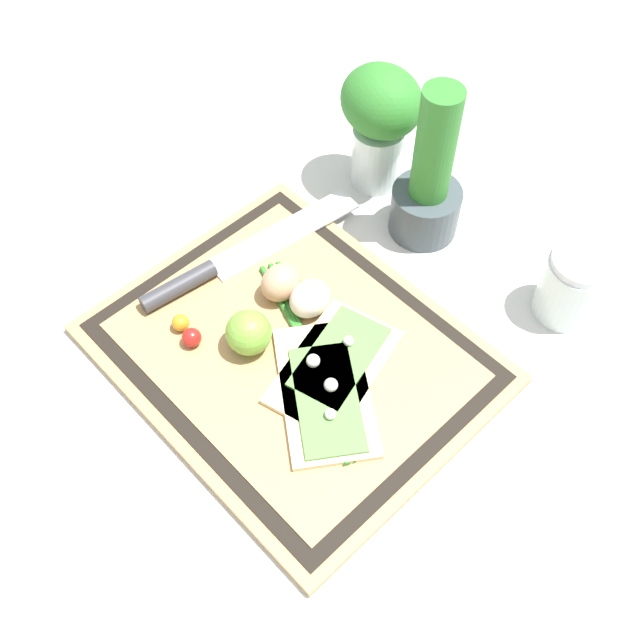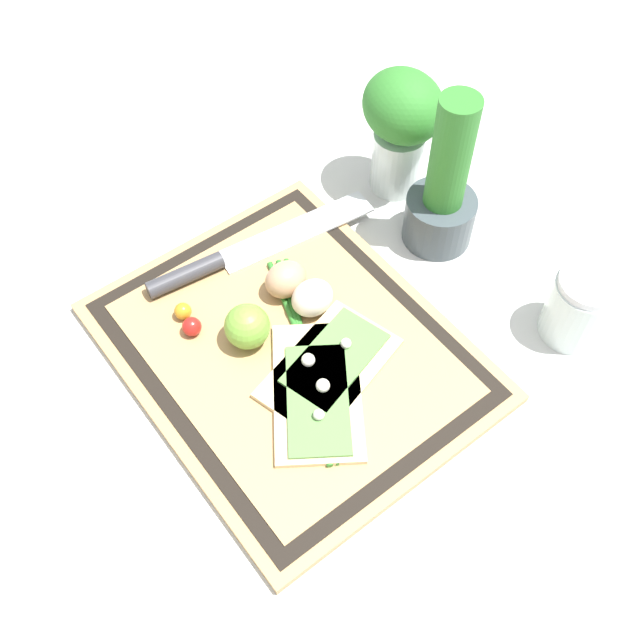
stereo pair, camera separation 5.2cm
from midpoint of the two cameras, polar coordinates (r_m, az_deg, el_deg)
ground_plane at (r=0.89m, az=-0.58°, el=-2.68°), size 6.00×6.00×0.00m
cutting_board at (r=0.89m, az=-0.58°, el=-2.42°), size 0.43×0.35×0.02m
pizza_slice_near at (r=0.84m, az=1.54°, el=-5.62°), size 0.20×0.18×0.02m
pizza_slice_far at (r=0.86m, az=2.54°, el=-3.59°), size 0.14×0.18×0.02m
knife at (r=0.95m, az=-5.65°, el=4.58°), size 0.07×0.32×0.02m
egg_brown at (r=0.91m, az=-1.00°, el=3.04°), size 0.04×0.05×0.04m
egg_pink at (r=0.89m, az=1.07°, el=1.63°), size 0.04×0.05×0.04m
lime at (r=0.86m, az=-3.86°, el=-0.56°), size 0.05×0.05×0.05m
cherry_tomato_red at (r=0.89m, az=-8.11°, el=-0.57°), size 0.02×0.02×0.02m
cherry_tomato_yellow at (r=0.91m, az=-8.80°, el=0.60°), size 0.02×0.02×0.02m
scallion_bunch at (r=0.87m, az=0.64°, el=-2.65°), size 0.27×0.14×0.01m
herb_pot at (r=0.96m, az=10.93°, el=9.29°), size 0.09×0.09×0.22m
sauce_jar at (r=0.94m, az=20.61°, el=0.70°), size 0.08×0.08×0.10m
herb_glass at (r=1.01m, az=7.74°, el=14.57°), size 0.11×0.10×0.18m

